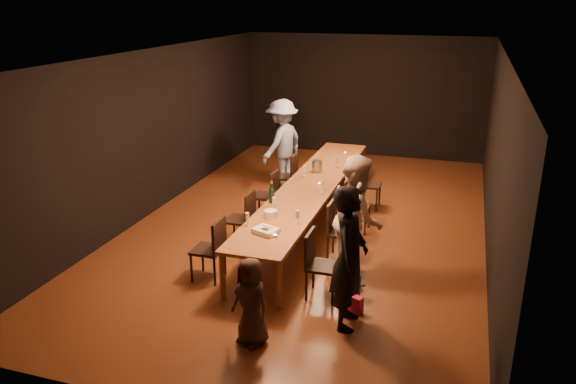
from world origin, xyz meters
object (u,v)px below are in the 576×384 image
(woman_birthday, at_px, (349,258))
(chair_left_1, at_px, (240,219))
(champagne_bottle, at_px, (272,192))
(chair_right_3, at_px, (369,184))
(chair_left_3, at_px, (285,176))
(ice_bucket, at_px, (317,166))
(table, at_px, (310,187))
(child, at_px, (251,301))
(woman_tan, at_px, (357,218))
(birthday_cake, at_px, (266,231))
(chair_right_2, at_px, (357,205))
(chair_right_0, at_px, (323,265))
(man_blue, at_px, (282,143))
(chair_right_1, at_px, (342,231))
(chair_left_2, at_px, (265,195))
(plate_stack, at_px, (271,214))
(chair_left_0, at_px, (208,249))

(woman_birthday, bearing_deg, chair_left_1, 46.01)
(chair_left_1, bearing_deg, champagne_bottle, -73.32)
(chair_right_3, distance_m, champagne_bottle, 2.59)
(chair_left_3, xyz_separation_m, ice_bucket, (0.76, -0.38, 0.39))
(table, relative_size, child, 5.58)
(champagne_bottle, xyz_separation_m, ice_bucket, (0.25, 1.87, -0.08))
(woman_tan, bearing_deg, woman_birthday, 169.00)
(woman_birthday, xyz_separation_m, birthday_cake, (-1.33, 0.73, -0.12))
(chair_left_3, xyz_separation_m, child, (1.17, -4.89, 0.07))
(chair_right_2, height_order, chair_left_3, same)
(table, distance_m, chair_right_2, 0.88)
(birthday_cake, bearing_deg, chair_right_0, 10.08)
(woman_birthday, height_order, man_blue, man_blue)
(chair_right_0, distance_m, birthday_cake, 0.94)
(chair_right_1, relative_size, child, 0.86)
(chair_left_2, xyz_separation_m, champagne_bottle, (0.50, -1.05, 0.47))
(chair_right_0, xyz_separation_m, plate_stack, (-1.00, 0.75, 0.34))
(woman_birthday, distance_m, woman_tan, 1.28)
(man_blue, distance_m, child, 5.94)
(champagne_bottle, relative_size, ice_bucket, 1.70)
(chair_left_1, height_order, woman_tan, woman_tan)
(chair_right_2, height_order, champagne_bottle, champagne_bottle)
(ice_bucket, bearing_deg, man_blue, 131.86)
(chair_right_2, xyz_separation_m, ice_bucket, (-0.94, 0.82, 0.39))
(chair_left_0, height_order, champagne_bottle, champagne_bottle)
(chair_right_1, height_order, chair_left_2, same)
(chair_left_3, relative_size, child, 0.86)
(chair_left_2, distance_m, woman_tan, 2.66)
(chair_right_3, bearing_deg, chair_left_1, -35.31)
(ice_bucket, bearing_deg, chair_left_1, -110.52)
(child, relative_size, champagne_bottle, 2.95)
(woman_birthday, xyz_separation_m, plate_stack, (-1.46, 1.31, -0.10))
(chair_right_2, xyz_separation_m, chair_left_1, (-1.70, -1.20, 0.00))
(chair_right_0, xyz_separation_m, woman_birthday, (0.46, -0.57, 0.45))
(chair_right_2, relative_size, plate_stack, 4.63)
(chair_left_0, bearing_deg, chair_right_1, -54.78)
(table, xyz_separation_m, ice_bucket, (-0.09, 0.82, 0.16))
(chair_left_1, height_order, chair_left_3, same)
(birthday_cake, bearing_deg, woman_tan, 45.41)
(chair_right_0, height_order, ice_bucket, ice_bucket)
(chair_left_1, xyz_separation_m, woman_birthday, (2.16, -1.77, 0.45))
(chair_left_1, xyz_separation_m, plate_stack, (0.70, -0.45, 0.34))
(chair_left_0, relative_size, woman_tan, 0.51)
(chair_right_0, distance_m, chair_right_2, 2.40)
(man_blue, relative_size, plate_stack, 9.19)
(chair_left_3, bearing_deg, chair_right_0, -154.72)
(chair_right_3, height_order, woman_birthday, woman_birthday)
(table, height_order, chair_right_1, chair_right_1)
(chair_left_0, relative_size, chair_left_2, 1.00)
(chair_left_1, bearing_deg, woman_birthday, -129.33)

